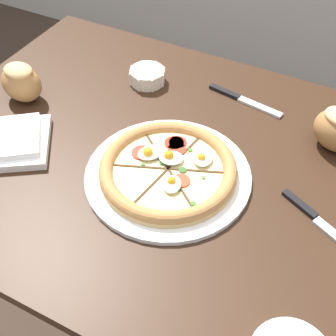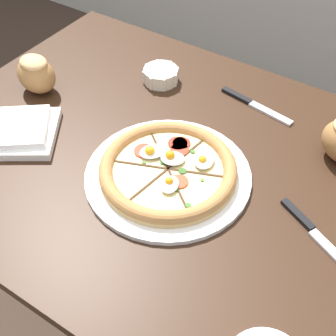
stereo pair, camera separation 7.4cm
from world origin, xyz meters
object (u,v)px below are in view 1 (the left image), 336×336
(ramekin_bowl, at_px, (147,76))
(knife_main, at_px, (244,100))
(knife_spare, at_px, (321,223))
(pizza, at_px, (168,171))
(dining_table, at_px, (172,188))
(napkin_folded, at_px, (4,142))
(bread_piece_near, at_px, (21,82))

(ramekin_bowl, relative_size, knife_main, 0.48)
(ramekin_bowl, distance_m, knife_spare, 0.63)
(pizza, bearing_deg, dining_table, 108.81)
(dining_table, distance_m, ramekin_bowl, 0.34)
(napkin_folded, xyz_separation_m, bread_piece_near, (-0.08, 0.17, 0.04))
(dining_table, relative_size, ramekin_bowl, 12.06)
(pizza, height_order, knife_main, pizza)
(napkin_folded, relative_size, knife_spare, 1.36)
(napkin_folded, xyz_separation_m, knife_spare, (0.74, 0.12, -0.01))
(napkin_folded, height_order, bread_piece_near, bread_piece_near)
(ramekin_bowl, bearing_deg, dining_table, -50.37)
(ramekin_bowl, relative_size, bread_piece_near, 0.85)
(dining_table, xyz_separation_m, bread_piece_near, (-0.46, 0.02, 0.16))
(knife_spare, bearing_deg, napkin_folded, -145.25)
(napkin_folded, bearing_deg, bread_piece_near, 115.09)
(pizza, height_order, knife_spare, pizza)
(dining_table, distance_m, knife_main, 0.31)
(bread_piece_near, bearing_deg, napkin_folded, -64.91)
(napkin_folded, bearing_deg, pizza, 13.17)
(pizza, distance_m, napkin_folded, 0.41)
(bread_piece_near, bearing_deg, knife_spare, -3.86)
(knife_spare, bearing_deg, pizza, -150.13)
(bread_piece_near, height_order, knife_spare, bread_piece_near)
(pizza, distance_m, knife_main, 0.35)
(knife_spare, bearing_deg, ramekin_bowl, 179.76)
(ramekin_bowl, bearing_deg, napkin_folded, -114.10)
(ramekin_bowl, bearing_deg, bread_piece_near, -139.48)
(dining_table, xyz_separation_m, ramekin_bowl, (-0.20, 0.24, 0.12))
(pizza, distance_m, knife_spare, 0.35)
(pizza, relative_size, bread_piece_near, 3.07)
(pizza, distance_m, ramekin_bowl, 0.37)
(ramekin_bowl, height_order, knife_main, ramekin_bowl)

